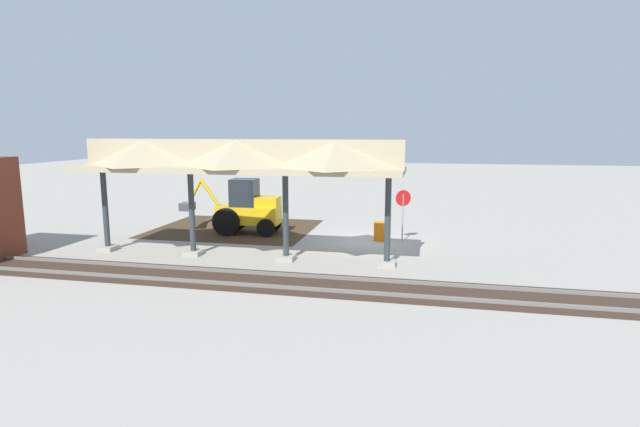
{
  "coord_description": "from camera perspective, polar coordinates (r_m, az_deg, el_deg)",
  "views": [
    {
      "loc": [
        -2.71,
        23.27,
        5.23
      ],
      "look_at": [
        1.87,
        1.9,
        1.6
      ],
      "focal_mm": 28.0,
      "sensor_mm": 36.0,
      "label": 1
    }
  ],
  "objects": [
    {
      "name": "traffic_barrel",
      "position": [
        24.18,
        6.83,
        -2.04
      ],
      "size": [
        0.56,
        0.56,
        0.9
      ],
      "primitive_type": "cylinder",
      "color": "orange",
      "rests_on": "ground"
    },
    {
      "name": "stop_sign",
      "position": [
        23.81,
        9.47,
        1.01
      ],
      "size": [
        0.69,
        0.37,
        2.48
      ],
      "color": "gray",
      "rests_on": "ground"
    },
    {
      "name": "dirt_work_zone",
      "position": [
        27.4,
        -9.74,
        -1.7
      ],
      "size": [
        8.4,
        7.0,
        0.01
      ],
      "primitive_type": "cube",
      "color": "#42301E",
      "rests_on": "ground"
    },
    {
      "name": "dirt_mound",
      "position": [
        28.77,
        -11.22,
        -1.22
      ],
      "size": [
        5.23,
        5.23,
        1.65
      ],
      "primitive_type": "cone",
      "color": "#42301E",
      "rests_on": "ground"
    },
    {
      "name": "rail_tracks",
      "position": [
        17.11,
        2.43,
        -8.28
      ],
      "size": [
        60.0,
        2.58,
        0.15
      ],
      "color": "slate",
      "rests_on": "ground"
    },
    {
      "name": "ground_plane",
      "position": [
        24.0,
        5.32,
        -3.2
      ],
      "size": [
        120.0,
        120.0,
        0.0
      ],
      "primitive_type": "plane",
      "color": "#9E998E"
    },
    {
      "name": "backhoe",
      "position": [
        25.87,
        -8.48,
        0.51
      ],
      "size": [
        5.28,
        1.81,
        2.82
      ],
      "color": "#EAB214",
      "rests_on": "ground"
    },
    {
      "name": "platform_canopy",
      "position": [
        20.56,
        -9.55,
        6.34
      ],
      "size": [
        13.5,
        3.2,
        4.9
      ],
      "color": "#9E998E",
      "rests_on": "ground"
    }
  ]
}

